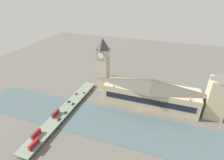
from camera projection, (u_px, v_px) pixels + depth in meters
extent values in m
plane|color=#605E56|center=(139.00, 111.00, 197.42)|extent=(600.00, 600.00, 0.00)
cube|color=#4C6066|center=(133.00, 129.00, 172.24)|extent=(48.45, 360.00, 0.30)
cube|color=#C1B28E|center=(150.00, 96.00, 204.28)|extent=(29.34, 106.56, 23.13)
cube|color=black|center=(148.00, 102.00, 191.42)|extent=(0.40, 98.03, 6.94)
pyramid|color=#514C42|center=(151.00, 84.00, 197.05)|extent=(28.75, 104.43, 7.40)
cone|color=tan|center=(190.00, 98.00, 174.45)|extent=(2.20, 2.20, 5.00)
cone|color=tan|center=(149.00, 91.00, 186.26)|extent=(2.20, 2.20, 5.00)
cone|color=tan|center=(114.00, 85.00, 198.07)|extent=(2.20, 2.20, 5.00)
cube|color=#C1B28E|center=(103.00, 70.00, 226.02)|extent=(13.12, 13.12, 56.85)
cube|color=tan|center=(103.00, 54.00, 215.34)|extent=(13.91, 13.91, 11.81)
cylinder|color=black|center=(101.00, 56.00, 209.75)|extent=(0.50, 8.84, 8.84)
cylinder|color=silver|center=(101.00, 56.00, 209.64)|extent=(0.62, 8.18, 8.18)
cylinder|color=black|center=(105.00, 52.00, 220.94)|extent=(0.50, 8.84, 8.84)
cylinder|color=silver|center=(105.00, 52.00, 221.05)|extent=(0.62, 8.18, 8.18)
cylinder|color=black|center=(108.00, 54.00, 213.38)|extent=(8.84, 0.50, 8.84)
cylinder|color=silver|center=(108.00, 54.00, 213.34)|extent=(8.18, 0.62, 8.18)
cylinder|color=black|center=(98.00, 53.00, 217.31)|extent=(8.84, 0.50, 8.84)
cylinder|color=silver|center=(98.00, 53.00, 217.35)|extent=(8.18, 0.62, 8.18)
pyramid|color=#424247|center=(103.00, 44.00, 209.21)|extent=(13.39, 13.39, 14.07)
cube|color=#C1B28E|center=(216.00, 99.00, 179.77)|extent=(18.74, 18.74, 44.51)
pyramid|color=#514C42|center=(224.00, 76.00, 167.23)|extent=(18.74, 18.74, 8.43)
cube|color=#5D6A59|center=(37.00, 141.00, 156.89)|extent=(3.00, 12.74, 2.81)
cube|color=#5D6A59|center=(65.00, 111.00, 194.37)|extent=(3.00, 12.74, 2.81)
cube|color=#5D6A59|center=(84.00, 91.00, 231.85)|extent=(3.00, 12.74, 2.81)
cube|color=gray|center=(65.00, 110.00, 193.42)|extent=(128.89, 14.99, 1.20)
cube|color=red|center=(36.00, 135.00, 158.38)|extent=(10.83, 2.43, 2.03)
cube|color=black|center=(36.00, 135.00, 158.19)|extent=(9.75, 2.49, 0.89)
cube|color=red|center=(36.00, 133.00, 157.34)|extent=(10.61, 2.43, 2.39)
cube|color=black|center=(36.00, 133.00, 157.28)|extent=(9.75, 2.49, 1.15)
cube|color=maroon|center=(36.00, 132.00, 156.73)|extent=(10.51, 2.31, 0.16)
cylinder|color=black|center=(41.00, 132.00, 162.24)|extent=(1.12, 0.28, 1.12)
cylinder|color=black|center=(39.00, 132.00, 162.89)|extent=(1.12, 0.28, 1.12)
cylinder|color=black|center=(34.00, 139.00, 154.83)|extent=(1.12, 0.28, 1.12)
cylinder|color=black|center=(32.00, 139.00, 155.47)|extent=(1.12, 0.28, 1.12)
cube|color=red|center=(56.00, 114.00, 183.98)|extent=(11.11, 2.43, 2.01)
cube|color=black|center=(56.00, 114.00, 183.79)|extent=(10.00, 2.49, 0.88)
cube|color=red|center=(55.00, 113.00, 182.94)|extent=(10.89, 2.43, 2.36)
cube|color=black|center=(55.00, 112.00, 182.89)|extent=(10.00, 2.49, 1.13)
cube|color=maroon|center=(55.00, 112.00, 182.35)|extent=(10.77, 2.31, 0.16)
cylinder|color=black|center=(59.00, 112.00, 187.95)|extent=(1.12, 0.28, 1.12)
cylinder|color=black|center=(58.00, 112.00, 188.59)|extent=(1.12, 0.28, 1.12)
cylinder|color=black|center=(54.00, 118.00, 180.30)|extent=(1.12, 0.28, 1.12)
cylinder|color=black|center=(52.00, 117.00, 180.95)|extent=(1.12, 0.28, 1.12)
cube|color=red|center=(34.00, 145.00, 148.16)|extent=(11.05, 2.54, 1.97)
cube|color=black|center=(34.00, 145.00, 147.98)|extent=(9.95, 2.60, 0.87)
cube|color=red|center=(34.00, 143.00, 147.15)|extent=(10.83, 2.54, 2.31)
cube|color=black|center=(34.00, 143.00, 147.09)|extent=(9.95, 2.60, 1.11)
cube|color=maroon|center=(33.00, 142.00, 146.56)|extent=(10.72, 2.41, 0.16)
cylinder|color=black|center=(39.00, 142.00, 152.09)|extent=(1.11, 0.28, 1.11)
cylinder|color=black|center=(37.00, 141.00, 152.77)|extent=(1.11, 0.28, 1.11)
cylinder|color=black|center=(32.00, 150.00, 144.48)|extent=(1.11, 0.28, 1.11)
cylinder|color=black|center=(29.00, 150.00, 145.15)|extent=(1.11, 0.28, 1.11)
cube|color=silver|center=(83.00, 93.00, 222.56)|extent=(3.97, 1.73, 0.70)
cube|color=black|center=(83.00, 92.00, 222.20)|extent=(2.07, 1.55, 0.43)
cylinder|color=black|center=(84.00, 92.00, 223.71)|extent=(0.69, 0.22, 0.69)
cylinder|color=black|center=(83.00, 92.00, 224.16)|extent=(0.69, 0.22, 0.69)
cylinder|color=black|center=(83.00, 94.00, 221.21)|extent=(0.69, 0.22, 0.69)
cylinder|color=black|center=(82.00, 93.00, 221.66)|extent=(0.69, 0.22, 0.69)
cube|color=black|center=(69.00, 102.00, 205.46)|extent=(3.87, 1.77, 0.70)
cube|color=black|center=(69.00, 101.00, 205.09)|extent=(2.01, 1.59, 0.47)
cylinder|color=black|center=(70.00, 101.00, 206.56)|extent=(0.67, 0.22, 0.67)
cylinder|color=black|center=(69.00, 101.00, 207.03)|extent=(0.67, 0.22, 0.67)
cylinder|color=black|center=(69.00, 103.00, 204.13)|extent=(0.67, 0.22, 0.67)
cylinder|color=black|center=(68.00, 102.00, 204.59)|extent=(0.67, 0.22, 0.67)
cube|color=slate|center=(76.00, 94.00, 220.31)|extent=(4.28, 1.70, 0.58)
cube|color=black|center=(76.00, 94.00, 219.95)|extent=(2.22, 1.53, 0.52)
cylinder|color=black|center=(77.00, 93.00, 221.57)|extent=(0.67, 0.22, 0.67)
cylinder|color=black|center=(76.00, 93.00, 222.02)|extent=(0.67, 0.22, 0.67)
cylinder|color=black|center=(76.00, 95.00, 218.80)|extent=(0.67, 0.22, 0.67)
cylinder|color=black|center=(75.00, 95.00, 219.24)|extent=(0.67, 0.22, 0.67)
cube|color=#2D5638|center=(65.00, 113.00, 187.51)|extent=(4.71, 1.84, 0.67)
cube|color=black|center=(65.00, 112.00, 187.13)|extent=(2.45, 1.66, 0.45)
cylinder|color=black|center=(67.00, 112.00, 188.99)|extent=(0.62, 0.22, 0.62)
cylinder|color=black|center=(65.00, 112.00, 189.47)|extent=(0.62, 0.22, 0.62)
cylinder|color=black|center=(65.00, 114.00, 185.79)|extent=(0.62, 0.22, 0.62)
cylinder|color=black|center=(64.00, 114.00, 186.28)|extent=(0.62, 0.22, 0.62)
cube|color=maroon|center=(59.00, 119.00, 178.15)|extent=(4.31, 1.76, 0.71)
cube|color=black|center=(59.00, 119.00, 177.76)|extent=(2.24, 1.59, 0.49)
cylinder|color=black|center=(61.00, 119.00, 179.43)|extent=(0.69, 0.22, 0.69)
cylinder|color=black|center=(59.00, 118.00, 179.90)|extent=(0.69, 0.22, 0.69)
cylinder|color=black|center=(59.00, 121.00, 176.65)|extent=(0.69, 0.22, 0.69)
cylinder|color=black|center=(57.00, 120.00, 177.12)|extent=(0.69, 0.22, 0.69)
cube|color=navy|center=(73.00, 104.00, 201.37)|extent=(4.01, 1.74, 0.69)
cube|color=black|center=(73.00, 104.00, 201.00)|extent=(2.08, 1.57, 0.44)
cylinder|color=black|center=(74.00, 104.00, 202.52)|extent=(0.69, 0.22, 0.69)
cylinder|color=black|center=(73.00, 103.00, 202.98)|extent=(0.69, 0.22, 0.69)
cylinder|color=black|center=(73.00, 105.00, 200.00)|extent=(0.69, 0.22, 0.69)
cylinder|color=black|center=(72.00, 105.00, 200.45)|extent=(0.69, 0.22, 0.69)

